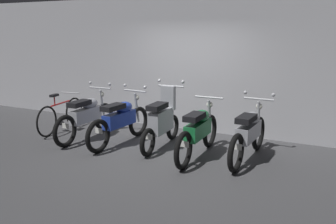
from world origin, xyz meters
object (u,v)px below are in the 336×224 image
motorbike_slot_2 (162,121)px  motorbike_slot_4 (249,133)px  motorbike_slot_0 (86,116)px  motorbike_slot_3 (198,131)px  motorbike_slot_1 (120,120)px  bicycle (61,115)px

motorbike_slot_2 → motorbike_slot_4: size_ratio=0.86×
motorbike_slot_0 → motorbike_slot_3: size_ratio=1.00×
motorbike_slot_2 → motorbike_slot_1: bearing=-167.9°
motorbike_slot_2 → bicycle: motorbike_slot_2 is taller
motorbike_slot_1 → motorbike_slot_4: 2.57m
motorbike_slot_0 → motorbike_slot_2: bearing=6.1°
motorbike_slot_3 → motorbike_slot_2: bearing=165.2°
motorbike_slot_4 → bicycle: bearing=180.0°
motorbike_slot_1 → motorbike_slot_2: size_ratio=1.16×
motorbike_slot_2 → bicycle: (-2.61, 0.03, -0.17)m
motorbike_slot_1 → motorbike_slot_2: 0.87m
motorbike_slot_3 → bicycle: 3.48m
motorbike_slot_0 → motorbike_slot_2: 1.72m
bicycle → motorbike_slot_3: bearing=-4.2°
motorbike_slot_0 → motorbike_slot_4: 3.42m
motorbike_slot_0 → motorbike_slot_1: (0.86, 0.00, 0.00)m
motorbike_slot_3 → bicycle: (-3.46, 0.26, -0.13)m
bicycle → motorbike_slot_4: bearing=-0.0°
motorbike_slot_2 → motorbike_slot_0: bearing=-173.9°
motorbike_slot_0 → motorbike_slot_3: motorbike_slot_0 is taller
motorbike_slot_1 → motorbike_slot_2: motorbike_slot_2 is taller
motorbike_slot_1 → motorbike_slot_3: (1.71, -0.04, -0.00)m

